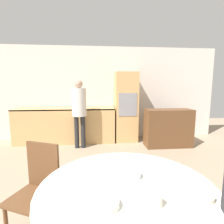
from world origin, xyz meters
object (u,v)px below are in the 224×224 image
object	(u,v)px
bowl_far	(105,204)
sideboard	(168,128)
dining_table	(127,212)
cup	(156,200)
person_standing	(79,106)
oven_unit	(126,107)
chair_far_left	(38,185)
bowl_centre	(200,195)
bowl_near	(131,175)

from	to	relation	value
bowl_far	sideboard	bearing A→B (deg)	60.65
dining_table	cup	xyz separation A→B (m)	(0.14, -0.25, 0.26)
person_standing	cup	xyz separation A→B (m)	(0.77, -3.21, -0.25)
bowl_far	cup	bearing A→B (deg)	-3.39
person_standing	dining_table	bearing A→B (deg)	-78.03
dining_table	cup	world-z (taller)	cup
dining_table	bowl_far	size ratio (longest dim) A/B	7.61
oven_unit	cup	bearing A→B (deg)	-96.88
sideboard	dining_table	xyz separation A→B (m)	(-1.56, -2.88, 0.05)
dining_table	person_standing	size ratio (longest dim) A/B	0.83
person_standing	bowl_far	size ratio (longest dim) A/B	9.18
chair_far_left	bowl_centre	size ratio (longest dim) A/B	5.17
cup	bowl_near	distance (m)	0.38
dining_table	bowl_centre	world-z (taller)	bowl_centre
oven_unit	bowl_far	xyz separation A→B (m)	(-0.77, -3.71, -0.18)
chair_far_left	oven_unit	bearing A→B (deg)	88.53
sideboard	person_standing	size ratio (longest dim) A/B	0.69
oven_unit	bowl_far	bearing A→B (deg)	-101.78
cup	bowl_far	xyz separation A→B (m)	(-0.32, 0.02, -0.02)
bowl_near	cup	bearing A→B (deg)	-76.85
sideboard	bowl_near	world-z (taller)	sideboard
sideboard	dining_table	bearing A→B (deg)	-118.53
oven_unit	chair_far_left	size ratio (longest dim) A/B	2.03
sideboard	cup	xyz separation A→B (m)	(-1.42, -3.12, 0.31)
chair_far_left	sideboard	bearing A→B (deg)	68.97
person_standing	bowl_far	bearing A→B (deg)	-82.02
oven_unit	chair_far_left	xyz separation A→B (m)	(-1.42, -3.01, -0.42)
bowl_near	bowl_centre	distance (m)	0.53
oven_unit	dining_table	xyz separation A→B (m)	(-0.59, -3.48, -0.42)
oven_unit	bowl_far	world-z (taller)	oven_unit
cup	person_standing	bearing A→B (deg)	103.51
dining_table	person_standing	distance (m)	3.07
dining_table	bowl_near	bearing A→B (deg)	66.76
sideboard	bowl_near	size ratio (longest dim) A/B	6.77
bowl_centre	dining_table	bearing A→B (deg)	157.66
person_standing	cup	size ratio (longest dim) A/B	20.72
cup	bowl_centre	world-z (taller)	cup
bowl_centre	sideboard	bearing A→B (deg)	70.49
dining_table	person_standing	bearing A→B (deg)	101.97
oven_unit	bowl_near	distance (m)	3.40
bowl_centre	bowl_near	bearing A→B (deg)	142.41
bowl_centre	chair_far_left	bearing A→B (deg)	153.08
dining_table	bowl_centre	size ratio (longest dim) A/B	7.66
sideboard	bowl_far	bearing A→B (deg)	-119.35
oven_unit	chair_far_left	bearing A→B (deg)	-115.20
oven_unit	chair_far_left	world-z (taller)	oven_unit
bowl_far	dining_table	bearing A→B (deg)	51.40
chair_far_left	bowl_far	xyz separation A→B (m)	(0.65, -0.69, 0.24)
sideboard	cup	world-z (taller)	sideboard
sideboard	chair_far_left	size ratio (longest dim) A/B	1.24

